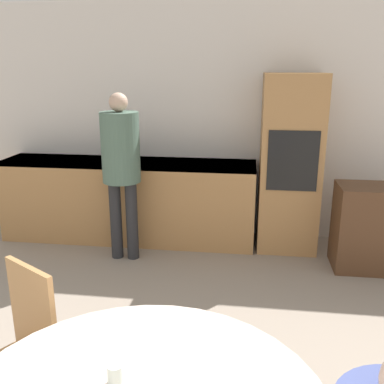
{
  "coord_description": "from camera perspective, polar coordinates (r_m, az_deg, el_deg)",
  "views": [
    {
      "loc": [
        0.36,
        0.02,
        1.9
      ],
      "look_at": [
        0.01,
        2.7,
        1.11
      ],
      "focal_mm": 40.0,
      "sensor_mm": 36.0,
      "label": 1
    }
  ],
  "objects": [
    {
      "name": "kitchen_counter",
      "position": [
        4.89,
        -8.46,
        -0.96
      ],
      "size": [
        2.83,
        0.6,
        0.9
      ],
      "color": "#AD7A47",
      "rests_on": "ground_plane"
    },
    {
      "name": "wall_back",
      "position": [
        4.88,
        3.31,
        9.2
      ],
      "size": [
        6.45,
        0.05,
        2.6
      ],
      "color": "silver",
      "rests_on": "ground_plane"
    },
    {
      "name": "chair_far_left",
      "position": [
        2.48,
        -21.88,
        -18.77
      ],
      "size": [
        0.55,
        0.55,
        0.95
      ],
      "rotation": [
        0.0,
        0.0,
        5.74
      ],
      "color": "#AD7A47",
      "rests_on": "ground_plane"
    },
    {
      "name": "person_standing",
      "position": [
        4.23,
        -9.44,
        4.28
      ],
      "size": [
        0.37,
        0.37,
        1.68
      ],
      "color": "#262628",
      "rests_on": "ground_plane"
    },
    {
      "name": "oven_unit",
      "position": [
        4.61,
        12.89,
        3.68
      ],
      "size": [
        0.61,
        0.59,
        1.85
      ],
      "color": "#AD7A47",
      "rests_on": "ground_plane"
    },
    {
      "name": "cup",
      "position": [
        1.75,
        -10.17,
        -22.85
      ],
      "size": [
        0.06,
        0.06,
        0.08
      ],
      "color": "silver",
      "rests_on": "dining_table"
    }
  ]
}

